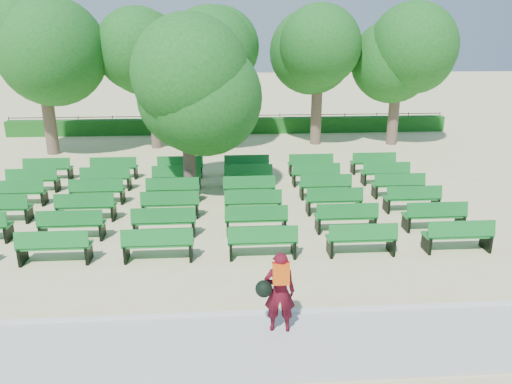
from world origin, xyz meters
TOP-DOWN VIEW (x-y plane):
  - ground at (0.00, 0.00)m, footprint 120.00×120.00m
  - paving at (0.00, -7.40)m, footprint 30.00×2.20m
  - curb at (0.00, -6.25)m, footprint 30.00×0.12m
  - hedge at (0.00, 14.00)m, footprint 26.00×0.70m
  - fence at (0.00, 14.40)m, footprint 26.00×0.10m
  - tree_line at (0.00, 10.00)m, footprint 21.80×6.80m
  - bench_array at (-0.93, 0.71)m, footprint 1.91×0.71m
  - tree_among at (-1.75, 1.99)m, footprint 3.97×3.97m
  - person at (0.48, -6.92)m, footprint 0.82×0.51m

SIDE VIEW (x-z plane):
  - ground at x=0.00m, z-range 0.00..0.00m
  - fence at x=0.00m, z-range -0.51..0.51m
  - tree_line at x=0.00m, z-range -3.52..3.52m
  - paving at x=0.00m, z-range 0.00..0.06m
  - curb at x=0.00m, z-range 0.00..0.10m
  - bench_array at x=-0.93m, z-range -0.49..0.69m
  - hedge at x=0.00m, z-range 0.00..0.90m
  - person at x=0.48m, z-range 0.09..1.80m
  - tree_among at x=-1.75m, z-range 1.04..6.73m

